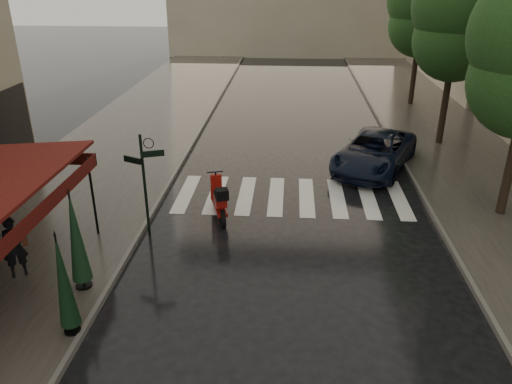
# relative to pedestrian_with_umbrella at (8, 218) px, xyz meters

# --- Properties ---
(ground) EXTENTS (120.00, 120.00, 0.00)m
(ground) POSITION_rel_pedestrian_with_umbrella_xyz_m (3.85, -0.53, -1.73)
(ground) COLOR black
(ground) RESTS_ON ground
(sidewalk_near) EXTENTS (6.00, 60.00, 0.12)m
(sidewalk_near) POSITION_rel_pedestrian_with_umbrella_xyz_m (-0.65, 11.47, -1.67)
(sidewalk_near) COLOR #38332D
(sidewalk_near) RESTS_ON ground
(sidewalk_far) EXTENTS (5.50, 60.00, 0.12)m
(sidewalk_far) POSITION_rel_pedestrian_with_umbrella_xyz_m (14.10, 11.47, -1.67)
(sidewalk_far) COLOR #38332D
(sidewalk_far) RESTS_ON ground
(curb_near) EXTENTS (0.12, 60.00, 0.16)m
(curb_near) POSITION_rel_pedestrian_with_umbrella_xyz_m (2.40, 11.47, -1.65)
(curb_near) COLOR #595651
(curb_near) RESTS_ON ground
(curb_far) EXTENTS (0.12, 60.00, 0.16)m
(curb_far) POSITION_rel_pedestrian_with_umbrella_xyz_m (11.30, 11.47, -1.65)
(curb_far) COLOR #595651
(curb_far) RESTS_ON ground
(crosswalk) EXTENTS (7.85, 3.20, 0.01)m
(crosswalk) POSITION_rel_pedestrian_with_umbrella_xyz_m (6.83, 5.47, -1.72)
(crosswalk) COLOR silver
(crosswalk) RESTS_ON ground
(signpost) EXTENTS (1.17, 0.29, 3.10)m
(signpost) POSITION_rel_pedestrian_with_umbrella_xyz_m (2.66, 2.47, 0.10)
(signpost) COLOR black
(signpost) RESTS_ON ground
(tree_mid) EXTENTS (3.80, 3.80, 8.34)m
(tree_mid) POSITION_rel_pedestrian_with_umbrella_xyz_m (13.35, 11.47, 3.86)
(tree_mid) COLOR black
(tree_mid) RESTS_ON sidewalk_far
(tree_far) EXTENTS (3.80, 3.80, 8.16)m
(tree_far) POSITION_rel_pedestrian_with_umbrella_xyz_m (13.55, 18.47, 3.73)
(tree_far) COLOR black
(tree_far) RESTS_ON sidewalk_far
(pedestrian_with_umbrella) EXTENTS (1.32, 1.33, 2.42)m
(pedestrian_with_umbrella) POSITION_rel_pedestrian_with_umbrella_xyz_m (0.00, 0.00, 0.00)
(pedestrian_with_umbrella) COLOR black
(pedestrian_with_umbrella) RESTS_ON sidewalk_near
(scooter) EXTENTS (0.87, 1.91, 1.29)m
(scooter) POSITION_rel_pedestrian_with_umbrella_xyz_m (4.57, 3.73, -1.13)
(scooter) COLOR black
(scooter) RESTS_ON ground
(parked_car) EXTENTS (4.21, 5.59, 1.41)m
(parked_car) POSITION_rel_pedestrian_with_umbrella_xyz_m (10.02, 8.36, -1.02)
(parked_car) COLOR black
(parked_car) RESTS_ON ground
(parasol_front) EXTENTS (0.43, 0.43, 2.40)m
(parasol_front) POSITION_rel_pedestrian_with_umbrella_xyz_m (2.20, -2.03, -0.32)
(parasol_front) COLOR black
(parasol_front) RESTS_ON sidewalk_near
(parasol_back) EXTENTS (0.48, 0.48, 2.56)m
(parasol_back) POSITION_rel_pedestrian_with_umbrella_xyz_m (1.81, -0.39, -0.23)
(parasol_back) COLOR black
(parasol_back) RESTS_ON sidewalk_near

